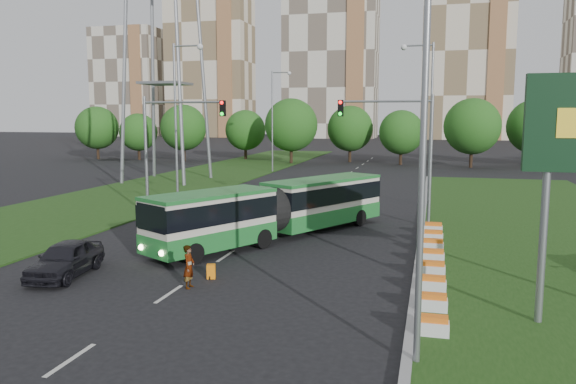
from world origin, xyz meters
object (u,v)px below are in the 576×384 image
(car_left_near, at_px, (65,259))
(car_left_far, at_px, (236,200))
(pedestrian, at_px, (189,267))
(traffic_mast_left, at_px, (168,137))
(traffic_mast_median, at_px, (404,139))
(articulated_bus, at_px, (272,209))
(shopping_trolley, at_px, (211,272))

(car_left_near, bearing_deg, car_left_far, 79.06)
(car_left_near, xyz_separation_m, pedestrian, (5.72, -0.19, 0.11))
(traffic_mast_left, bearing_deg, car_left_far, 54.11)
(traffic_mast_median, distance_m, car_left_near, 20.35)
(traffic_mast_median, distance_m, articulated_bus, 9.45)
(articulated_bus, xyz_separation_m, pedestrian, (-0.57, -9.66, -0.76))
(traffic_mast_left, bearing_deg, traffic_mast_median, 3.77)
(car_left_near, bearing_deg, articulated_bus, 48.70)
(traffic_mast_left, bearing_deg, shopping_trolley, -57.26)
(car_left_near, distance_m, pedestrian, 5.73)
(traffic_mast_median, bearing_deg, pedestrian, -115.97)
(traffic_mast_left, distance_m, pedestrian, 16.72)
(traffic_mast_left, height_order, shopping_trolley, traffic_mast_left)
(car_left_near, bearing_deg, shopping_trolley, 3.73)
(car_left_far, bearing_deg, articulated_bus, -75.11)
(traffic_mast_median, bearing_deg, articulated_bus, -141.29)
(articulated_bus, height_order, shopping_trolley, articulated_bus)
(traffic_mast_left, distance_m, car_left_far, 7.10)
(car_left_far, distance_m, shopping_trolley, 17.72)
(traffic_mast_left, height_order, car_left_far, traffic_mast_left)
(traffic_mast_left, distance_m, articulated_bus, 10.19)
(pedestrian, height_order, shopping_trolley, pedestrian)
(articulated_bus, relative_size, car_left_far, 3.95)
(pedestrian, bearing_deg, car_left_far, 11.70)
(traffic_mast_median, height_order, car_left_near, traffic_mast_median)
(traffic_mast_median, distance_m, pedestrian, 17.37)
(traffic_mast_median, xyz_separation_m, car_left_far, (-12.03, 3.32, -4.68))
(shopping_trolley, bearing_deg, traffic_mast_median, 45.14)
(traffic_mast_median, xyz_separation_m, car_left_near, (-13.07, -14.90, -4.60))
(traffic_mast_left, xyz_separation_m, car_left_far, (3.13, 4.32, -4.68))
(car_left_far, relative_size, pedestrian, 2.37)
(traffic_mast_median, xyz_separation_m, pedestrian, (-7.35, -15.09, -4.49))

